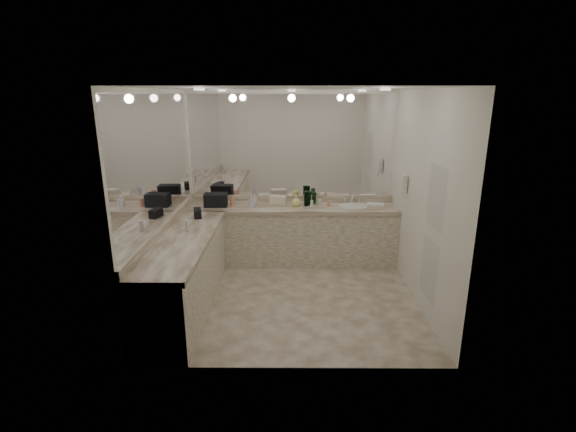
{
  "coord_description": "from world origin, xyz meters",
  "views": [
    {
      "loc": [
        -0.01,
        -4.95,
        2.53
      ],
      "look_at": [
        -0.05,
        0.4,
        0.97
      ],
      "focal_mm": 26.0,
      "sensor_mm": 36.0,
      "label": 1
    }
  ],
  "objects_px": {
    "sink": "(354,206)",
    "soap_bottle_c": "(296,201)",
    "soap_bottle_a": "(255,199)",
    "black_toiletry_bag": "(216,200)",
    "hand_towel": "(375,205)",
    "wall_phone": "(404,184)",
    "cream_cosmetic_case": "(278,201)",
    "soap_bottle_b": "(251,202)"
  },
  "relations": [
    {
      "from": "black_toiletry_bag",
      "to": "soap_bottle_c",
      "type": "bearing_deg",
      "value": 0.34
    },
    {
      "from": "hand_towel",
      "to": "soap_bottle_a",
      "type": "bearing_deg",
      "value": 177.69
    },
    {
      "from": "cream_cosmetic_case",
      "to": "soap_bottle_c",
      "type": "distance_m",
      "value": 0.28
    },
    {
      "from": "cream_cosmetic_case",
      "to": "soap_bottle_c",
      "type": "bearing_deg",
      "value": -2.03
    },
    {
      "from": "wall_phone",
      "to": "soap_bottle_b",
      "type": "distance_m",
      "value": 2.22
    },
    {
      "from": "sink",
      "to": "soap_bottle_c",
      "type": "relative_size",
      "value": 2.55
    },
    {
      "from": "cream_cosmetic_case",
      "to": "hand_towel",
      "type": "relative_size",
      "value": 1.0
    },
    {
      "from": "cream_cosmetic_case",
      "to": "soap_bottle_b",
      "type": "distance_m",
      "value": 0.42
    },
    {
      "from": "black_toiletry_bag",
      "to": "cream_cosmetic_case",
      "type": "distance_m",
      "value": 0.95
    },
    {
      "from": "wall_phone",
      "to": "soap_bottle_c",
      "type": "distance_m",
      "value": 1.6
    },
    {
      "from": "sink",
      "to": "soap_bottle_a",
      "type": "relative_size",
      "value": 2.38
    },
    {
      "from": "soap_bottle_a",
      "to": "soap_bottle_b",
      "type": "bearing_deg",
      "value": -102.38
    },
    {
      "from": "black_toiletry_bag",
      "to": "cream_cosmetic_case",
      "type": "relative_size",
      "value": 1.39
    },
    {
      "from": "wall_phone",
      "to": "soap_bottle_b",
      "type": "bearing_deg",
      "value": 169.18
    },
    {
      "from": "wall_phone",
      "to": "soap_bottle_c",
      "type": "relative_size",
      "value": 1.39
    },
    {
      "from": "sink",
      "to": "soap_bottle_b",
      "type": "bearing_deg",
      "value": -176.76
    },
    {
      "from": "black_toiletry_bag",
      "to": "soap_bottle_b",
      "type": "relative_size",
      "value": 1.87
    },
    {
      "from": "black_toiletry_bag",
      "to": "soap_bottle_b",
      "type": "xyz_separation_m",
      "value": [
        0.55,
        -0.06,
        -0.01
      ]
    },
    {
      "from": "soap_bottle_a",
      "to": "soap_bottle_c",
      "type": "height_order",
      "value": "soap_bottle_a"
    },
    {
      "from": "black_toiletry_bag",
      "to": "hand_towel",
      "type": "xyz_separation_m",
      "value": [
        2.43,
        0.03,
        -0.08
      ]
    },
    {
      "from": "hand_towel",
      "to": "soap_bottle_b",
      "type": "relative_size",
      "value": 1.35
    },
    {
      "from": "soap_bottle_c",
      "to": "hand_towel",
      "type": "bearing_deg",
      "value": 0.93
    },
    {
      "from": "soap_bottle_a",
      "to": "black_toiletry_bag",
      "type": "bearing_deg",
      "value": -170.12
    },
    {
      "from": "sink",
      "to": "wall_phone",
      "type": "height_order",
      "value": "wall_phone"
    },
    {
      "from": "soap_bottle_c",
      "to": "wall_phone",
      "type": "bearing_deg",
      "value": -17.98
    },
    {
      "from": "soap_bottle_a",
      "to": "soap_bottle_b",
      "type": "relative_size",
      "value": 1.01
    },
    {
      "from": "cream_cosmetic_case",
      "to": "soap_bottle_c",
      "type": "xyz_separation_m",
      "value": [
        0.27,
        -0.08,
        0.01
      ]
    },
    {
      "from": "sink",
      "to": "cream_cosmetic_case",
      "type": "relative_size",
      "value": 1.78
    },
    {
      "from": "hand_towel",
      "to": "soap_bottle_c",
      "type": "height_order",
      "value": "soap_bottle_c"
    },
    {
      "from": "black_toiletry_bag",
      "to": "soap_bottle_c",
      "type": "height_order",
      "value": "black_toiletry_bag"
    },
    {
      "from": "wall_phone",
      "to": "soap_bottle_c",
      "type": "height_order",
      "value": "wall_phone"
    },
    {
      "from": "soap_bottle_a",
      "to": "soap_bottle_c",
      "type": "bearing_deg",
      "value": -8.44
    },
    {
      "from": "soap_bottle_b",
      "to": "soap_bottle_a",
      "type": "bearing_deg",
      "value": 77.62
    },
    {
      "from": "sink",
      "to": "soap_bottle_c",
      "type": "distance_m",
      "value": 0.89
    },
    {
      "from": "hand_towel",
      "to": "soap_bottle_a",
      "type": "relative_size",
      "value": 1.34
    },
    {
      "from": "sink",
      "to": "soap_bottle_b",
      "type": "xyz_separation_m",
      "value": [
        -1.55,
        -0.09,
        0.1
      ]
    },
    {
      "from": "sink",
      "to": "soap_bottle_a",
      "type": "xyz_separation_m",
      "value": [
        -1.52,
        0.08,
        0.1
      ]
    },
    {
      "from": "wall_phone",
      "to": "hand_towel",
      "type": "distance_m",
      "value": 0.71
    },
    {
      "from": "wall_phone",
      "to": "sink",
      "type": "bearing_deg",
      "value": 140.43
    },
    {
      "from": "wall_phone",
      "to": "soap_bottle_b",
      "type": "relative_size",
      "value": 1.31
    },
    {
      "from": "soap_bottle_c",
      "to": "soap_bottle_a",
      "type": "bearing_deg",
      "value": 171.56
    },
    {
      "from": "soap_bottle_a",
      "to": "soap_bottle_c",
      "type": "relative_size",
      "value": 1.07
    }
  ]
}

